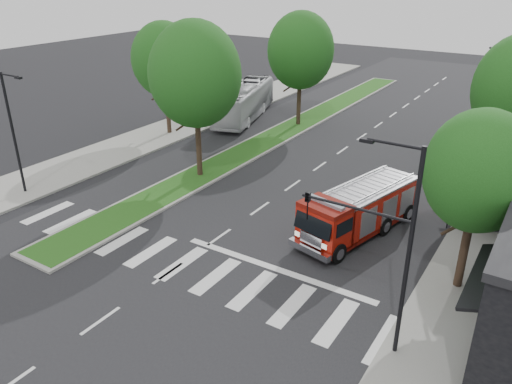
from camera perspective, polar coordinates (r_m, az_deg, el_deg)
ground at (r=26.24m, az=-4.22°, el=-5.17°), size 140.00×140.00×0.00m
sidewalk_right at (r=30.99m, az=26.88°, el=-2.92°), size 5.00×80.00×0.15m
sidewalk_left at (r=41.97m, az=-12.16°, el=6.02°), size 5.00×80.00×0.15m
median at (r=43.20m, az=3.57°, el=7.05°), size 3.00×50.00×0.15m
bus_shelter at (r=28.60m, az=24.59°, el=-0.30°), size 3.20×1.60×2.61m
tree_right_near at (r=21.62m, az=24.20°, el=2.13°), size 4.40×4.40×8.05m
tree_median_near at (r=31.86m, az=-6.98°, el=13.17°), size 5.80×5.80×10.16m
tree_median_far at (r=43.50m, az=5.13°, el=15.80°), size 5.60×5.60×9.72m
tree_left_mid at (r=41.60m, az=-10.45°, el=14.66°), size 5.20×5.20×9.16m
streetlight_right_near at (r=17.35m, az=14.44°, el=-4.83°), size 4.08×0.22×8.00m
streetlight_left_near at (r=32.82m, az=-25.96°, el=6.51°), size 1.90×0.20×7.50m
streetlight_right_far at (r=39.25m, az=26.93°, el=9.37°), size 2.11×0.20×8.00m
fire_engine at (r=26.52m, az=11.71°, el=-2.04°), size 4.26×8.38×2.79m
city_bus at (r=46.71m, az=-1.33°, el=10.33°), size 5.78×11.60×3.15m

